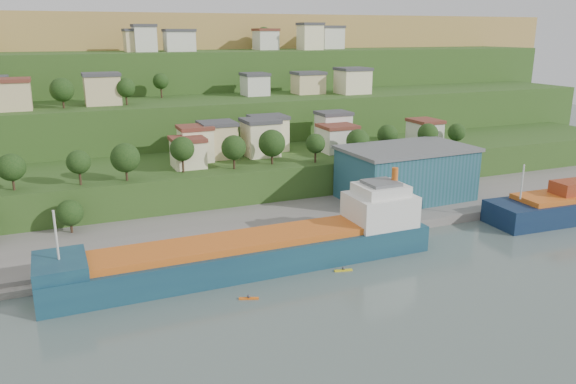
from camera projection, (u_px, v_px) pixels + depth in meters
ground at (300, 284)px, 95.32m from camera, size 500.00×500.00×0.00m
quay at (330, 220)px, 127.58m from camera, size 220.00×26.00×4.00m
hillside at (143, 130)px, 244.90m from camera, size 360.00×210.03×96.00m
cargo_ship_near at (260, 253)px, 101.38m from camera, size 70.54×11.77×18.11m
warehouse at (406, 173)px, 136.04m from camera, size 31.68×20.12×12.80m
kayak_orange at (249, 298)px, 89.97m from camera, size 3.18×1.63×0.80m
kayak_yellow at (343, 270)px, 100.57m from camera, size 3.32×1.25×0.82m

